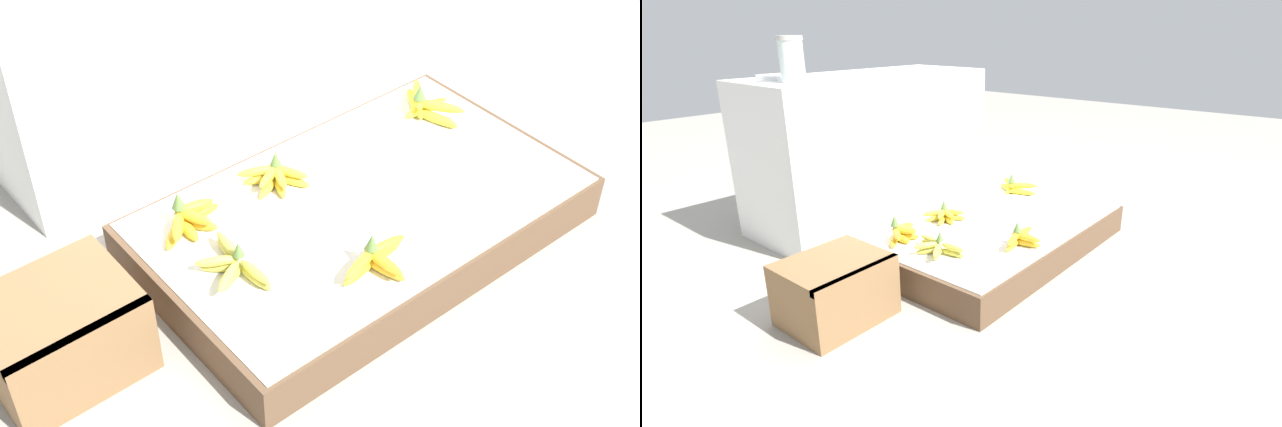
{
  "view_description": "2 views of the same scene",
  "coord_description": "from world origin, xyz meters",
  "views": [
    {
      "loc": [
        -1.27,
        -1.38,
        1.69
      ],
      "look_at": [
        -0.14,
        0.01,
        0.16
      ],
      "focal_mm": 50.0,
      "sensor_mm": 36.0,
      "label": 1
    },
    {
      "loc": [
        -1.78,
        -1.24,
        0.99
      ],
      "look_at": [
        -0.12,
        0.12,
        0.19
      ],
      "focal_mm": 28.0,
      "sensor_mm": 36.0,
      "label": 2
    }
  ],
  "objects": [
    {
      "name": "display_platform",
      "position": [
        0.0,
        0.0,
        0.07
      ],
      "size": [
        1.2,
        0.72,
        0.13
      ],
      "color": "brown",
      "rests_on": "ground_plane"
    },
    {
      "name": "wooden_crate",
      "position": [
        -0.85,
        0.09,
        0.12
      ],
      "size": [
        0.35,
        0.29,
        0.23
      ],
      "color": "olive",
      "rests_on": "ground_plane"
    },
    {
      "name": "ground_plane",
      "position": [
        0.0,
        0.0,
        0.0
      ],
      "size": [
        10.0,
        10.0,
        0.0
      ],
      "primitive_type": "plane",
      "color": "gray"
    },
    {
      "name": "banana_bunch_front_midleft",
      "position": [
        -0.15,
        -0.22,
        0.17
      ],
      "size": [
        0.22,
        0.14,
        0.1
      ],
      "color": "gold",
      "rests_on": "display_platform"
    },
    {
      "name": "banana_bunch_back_left",
      "position": [
        -0.43,
        0.2,
        0.17
      ],
      "size": [
        0.21,
        0.12,
        0.11
      ],
      "color": "gold",
      "rests_on": "display_platform"
    },
    {
      "name": "banana_bunch_back_right",
      "position": [
        0.43,
        0.19,
        0.17
      ],
      "size": [
        0.17,
        0.26,
        0.11
      ],
      "color": "yellow",
      "rests_on": "display_platform"
    },
    {
      "name": "back_vendor_table",
      "position": [
        -0.03,
        0.82,
        0.38
      ],
      "size": [
        1.31,
        0.53,
        0.76
      ],
      "color": "white",
      "rests_on": "ground_plane"
    },
    {
      "name": "banana_bunch_back_midleft",
      "position": [
        -0.14,
        0.21,
        0.16
      ],
      "size": [
        0.16,
        0.16,
        0.1
      ],
      "color": "gold",
      "rests_on": "display_platform"
    },
    {
      "name": "banana_bunch_middle_left",
      "position": [
        -0.43,
        -0.01,
        0.16
      ],
      "size": [
        0.14,
        0.24,
        0.09
      ],
      "color": "gold",
      "rests_on": "display_platform"
    }
  ]
}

